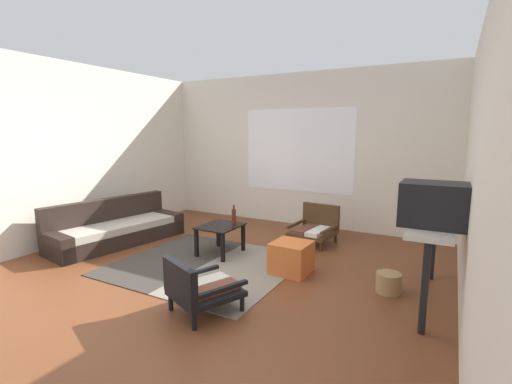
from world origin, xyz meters
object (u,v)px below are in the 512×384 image
at_px(armchair_striped_foreground, 199,288).
at_px(console_shelf, 432,231).
at_px(couch, 116,229).
at_px(crt_television, 433,204).
at_px(clay_vase, 436,203).
at_px(armchair_by_window, 315,227).
at_px(glass_bottle, 234,216).
at_px(ottoman_orange, 291,257).
at_px(coffee_table, 220,231).
at_px(wicker_basket, 388,283).

xyz_separation_m(armchair_striped_foreground, console_shelf, (1.84, 1.27, 0.48)).
height_order(couch, crt_television, crt_television).
distance_m(crt_television, clay_vase, 0.57).
height_order(couch, clay_vase, clay_vase).
bearing_deg(armchair_by_window, glass_bottle, -129.93).
height_order(armchair_by_window, armchair_striped_foreground, armchair_by_window).
bearing_deg(ottoman_orange, console_shelf, -2.38).
height_order(coffee_table, glass_bottle, glass_bottle).
bearing_deg(glass_bottle, armchair_by_window, 50.07).
bearing_deg(wicker_basket, console_shelf, -6.01).
relative_size(armchair_striped_foreground, ottoman_orange, 1.73).
relative_size(ottoman_orange, wicker_basket, 1.70).
bearing_deg(crt_television, armchair_striped_foreground, -150.76).
bearing_deg(wicker_basket, crt_television, -36.85).
relative_size(coffee_table, wicker_basket, 2.33).
distance_m(armchair_striped_foreground, crt_television, 2.25).
xyz_separation_m(ottoman_orange, wicker_basket, (1.12, -0.02, -0.08)).
xyz_separation_m(ottoman_orange, crt_television, (1.48, -0.30, 0.85)).
xyz_separation_m(armchair_by_window, clay_vase, (1.64, -1.03, 0.70)).
bearing_deg(armchair_striped_foreground, couch, 155.00).
xyz_separation_m(coffee_table, console_shelf, (2.61, -0.21, 0.40)).
bearing_deg(crt_television, armchair_by_window, 135.93).
bearing_deg(armchair_striped_foreground, armchair_by_window, 85.68).
distance_m(ottoman_orange, console_shelf, 1.58).
xyz_separation_m(crt_television, wicker_basket, (-0.37, 0.28, -0.93)).
height_order(ottoman_orange, console_shelf, console_shelf).
relative_size(couch, ottoman_orange, 4.76).
relative_size(couch, coffee_table, 3.46).
bearing_deg(console_shelf, couch, -178.45).
distance_m(crt_television, glass_bottle, 2.59).
xyz_separation_m(clay_vase, wicker_basket, (-0.37, -0.28, -0.84)).
bearing_deg(coffee_table, crt_television, -9.64).
relative_size(clay_vase, glass_bottle, 1.11).
relative_size(armchair_striped_foreground, glass_bottle, 2.79).
height_order(coffee_table, console_shelf, console_shelf).
distance_m(armchair_by_window, glass_bottle, 1.33).
bearing_deg(armchair_by_window, armchair_striped_foreground, -94.32).
distance_m(console_shelf, crt_television, 0.39).
distance_m(coffee_table, armchair_by_window, 1.50).
bearing_deg(clay_vase, crt_television, -90.32).
xyz_separation_m(crt_television, glass_bottle, (-2.47, 0.59, -0.51)).
bearing_deg(clay_vase, coffee_table, -177.43).
height_order(ottoman_orange, glass_bottle, glass_bottle).
relative_size(couch, wicker_basket, 8.07).
relative_size(armchair_by_window, ottoman_orange, 1.55).
distance_m(crt_television, wicker_basket, 1.03).
bearing_deg(armchair_by_window, clay_vase, -32.03).
xyz_separation_m(armchair_by_window, wicker_basket, (1.27, -1.31, -0.14)).
height_order(console_shelf, glass_bottle, console_shelf).
height_order(glass_bottle, wicker_basket, glass_bottle).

